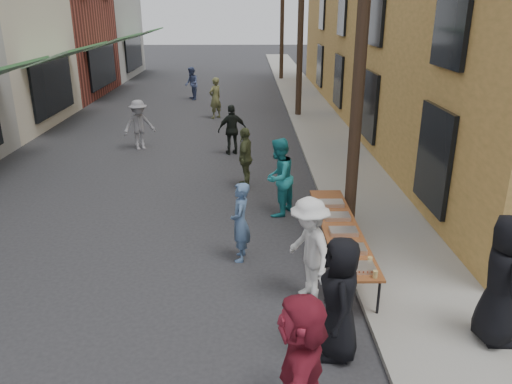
{
  "coord_description": "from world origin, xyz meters",
  "views": [
    {
      "loc": [
        2.04,
        -7.24,
        4.67
      ],
      "look_at": [
        2.19,
        1.78,
        1.3
      ],
      "focal_mm": 35.0,
      "sensor_mm": 36.0,
      "label": 1
    }
  ],
  "objects_px": {
    "guest_front_c": "(278,177)",
    "server": "(503,280)",
    "utility_pole_mid": "(301,11)",
    "guest_front_a": "(340,299)",
    "utility_pole_near": "(363,15)",
    "utility_pole_far": "(282,9)",
    "serving_table": "(340,229)",
    "catering_tray_sausage": "(359,268)"
  },
  "relations": [
    {
      "from": "guest_front_c",
      "to": "server",
      "type": "distance_m",
      "value": 5.71
    },
    {
      "from": "utility_pole_mid",
      "to": "guest_front_a",
      "type": "xyz_separation_m",
      "value": [
        -1.01,
        -16.38,
        -3.59
      ]
    },
    {
      "from": "utility_pole_near",
      "to": "utility_pole_far",
      "type": "bearing_deg",
      "value": 90.0
    },
    {
      "from": "utility_pole_mid",
      "to": "guest_front_c",
      "type": "bearing_deg",
      "value": -97.87
    },
    {
      "from": "utility_pole_far",
      "to": "serving_table",
      "type": "xyz_separation_m",
      "value": [
        -0.51,
        -25.65,
        -3.79
      ]
    },
    {
      "from": "guest_front_a",
      "to": "guest_front_c",
      "type": "relative_size",
      "value": 0.98
    },
    {
      "from": "serving_table",
      "to": "guest_front_c",
      "type": "distance_m",
      "value": 2.62
    },
    {
      "from": "utility_pole_near",
      "to": "utility_pole_far",
      "type": "height_order",
      "value": "same"
    },
    {
      "from": "utility_pole_far",
      "to": "serving_table",
      "type": "relative_size",
      "value": 2.25
    },
    {
      "from": "utility_pole_far",
      "to": "serving_table",
      "type": "distance_m",
      "value": 25.94
    },
    {
      "from": "serving_table",
      "to": "catering_tray_sausage",
      "type": "distance_m",
      "value": 1.65
    },
    {
      "from": "utility_pole_far",
      "to": "guest_front_c",
      "type": "distance_m",
      "value": 23.58
    },
    {
      "from": "utility_pole_mid",
      "to": "utility_pole_far",
      "type": "relative_size",
      "value": 1.0
    },
    {
      "from": "utility_pole_near",
      "to": "guest_front_c",
      "type": "height_order",
      "value": "utility_pole_near"
    },
    {
      "from": "catering_tray_sausage",
      "to": "guest_front_a",
      "type": "bearing_deg",
      "value": -114.89
    },
    {
      "from": "utility_pole_near",
      "to": "guest_front_a",
      "type": "height_order",
      "value": "utility_pole_near"
    },
    {
      "from": "utility_pole_mid",
      "to": "catering_tray_sausage",
      "type": "height_order",
      "value": "utility_pole_mid"
    },
    {
      "from": "serving_table",
      "to": "server",
      "type": "relative_size",
      "value": 2.05
    },
    {
      "from": "utility_pole_mid",
      "to": "guest_front_a",
      "type": "height_order",
      "value": "utility_pole_mid"
    },
    {
      "from": "utility_pole_near",
      "to": "server",
      "type": "bearing_deg",
      "value": -72.79
    },
    {
      "from": "utility_pole_mid",
      "to": "serving_table",
      "type": "bearing_deg",
      "value": -92.16
    },
    {
      "from": "server",
      "to": "guest_front_a",
      "type": "bearing_deg",
      "value": 101.17
    },
    {
      "from": "guest_front_c",
      "to": "server",
      "type": "relative_size",
      "value": 0.95
    },
    {
      "from": "utility_pole_far",
      "to": "serving_table",
      "type": "height_order",
      "value": "utility_pole_far"
    },
    {
      "from": "guest_front_c",
      "to": "guest_front_a",
      "type": "bearing_deg",
      "value": 36.04
    },
    {
      "from": "utility_pole_near",
      "to": "catering_tray_sausage",
      "type": "height_order",
      "value": "utility_pole_near"
    },
    {
      "from": "serving_table",
      "to": "guest_front_c",
      "type": "xyz_separation_m",
      "value": [
        -1.04,
        2.4,
        0.22
      ]
    },
    {
      "from": "server",
      "to": "catering_tray_sausage",
      "type": "bearing_deg",
      "value": 70.48
    },
    {
      "from": "catering_tray_sausage",
      "to": "utility_pole_far",
      "type": "bearing_deg",
      "value": 88.92
    },
    {
      "from": "utility_pole_far",
      "to": "guest_front_c",
      "type": "relative_size",
      "value": 4.84
    },
    {
      "from": "catering_tray_sausage",
      "to": "server",
      "type": "relative_size",
      "value": 0.26
    },
    {
      "from": "utility_pole_mid",
      "to": "catering_tray_sausage",
      "type": "bearing_deg",
      "value": -91.92
    },
    {
      "from": "utility_pole_near",
      "to": "catering_tray_sausage",
      "type": "distance_m",
      "value": 5.0
    },
    {
      "from": "utility_pole_near",
      "to": "utility_pole_mid",
      "type": "xyz_separation_m",
      "value": [
        0.0,
        12.0,
        0.0
      ]
    },
    {
      "from": "catering_tray_sausage",
      "to": "utility_pole_near",
      "type": "bearing_deg",
      "value": 81.16
    },
    {
      "from": "utility_pole_near",
      "to": "utility_pole_mid",
      "type": "bearing_deg",
      "value": 90.0
    },
    {
      "from": "utility_pole_mid",
      "to": "guest_front_c",
      "type": "relative_size",
      "value": 4.84
    },
    {
      "from": "guest_front_a",
      "to": "utility_pole_far",
      "type": "bearing_deg",
      "value": -179.64
    },
    {
      "from": "utility_pole_far",
      "to": "guest_front_a",
      "type": "distance_m",
      "value": 28.62
    },
    {
      "from": "utility_pole_near",
      "to": "server",
      "type": "height_order",
      "value": "utility_pole_near"
    },
    {
      "from": "guest_front_c",
      "to": "utility_pole_far",
      "type": "bearing_deg",
      "value": -153.83
    },
    {
      "from": "utility_pole_near",
      "to": "server",
      "type": "xyz_separation_m",
      "value": [
        1.3,
        -4.2,
        -3.43
      ]
    }
  ]
}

